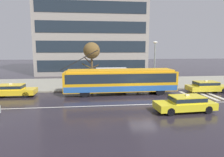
# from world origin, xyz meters

# --- Properties ---
(ground_plane) EXTENTS (160.00, 160.00, 0.00)m
(ground_plane) POSITION_xyz_m (0.00, 0.00, 0.00)
(ground_plane) COLOR #26212A
(sidewalk_slab) EXTENTS (80.00, 10.00, 0.14)m
(sidewalk_slab) POSITION_xyz_m (0.00, 9.83, 0.07)
(sidewalk_slab) COLOR gray
(sidewalk_slab) RESTS_ON ground_plane
(crosswalk_stripe_edge_near) EXTENTS (0.44, 4.40, 0.01)m
(crosswalk_stripe_edge_near) POSITION_xyz_m (5.50, 1.42, 0.00)
(crosswalk_stripe_edge_near) COLOR beige
(crosswalk_stripe_edge_near) RESTS_ON ground_plane
(crosswalk_stripe_inner_a) EXTENTS (0.44, 4.40, 0.01)m
(crosswalk_stripe_inner_a) POSITION_xyz_m (6.40, 1.42, 0.00)
(crosswalk_stripe_inner_a) COLOR beige
(crosswalk_stripe_inner_a) RESTS_ON ground_plane
(crosswalk_stripe_center) EXTENTS (0.44, 4.40, 0.01)m
(crosswalk_stripe_center) POSITION_xyz_m (7.30, 1.42, 0.00)
(crosswalk_stripe_center) COLOR beige
(crosswalk_stripe_center) RESTS_ON ground_plane
(crosswalk_stripe_inner_b) EXTENTS (0.44, 4.40, 0.01)m
(crosswalk_stripe_inner_b) POSITION_xyz_m (8.20, 1.42, 0.00)
(crosswalk_stripe_inner_b) COLOR beige
(crosswalk_stripe_inner_b) RESTS_ON ground_plane
(lane_centre_line) EXTENTS (72.00, 0.14, 0.01)m
(lane_centre_line) POSITION_xyz_m (0.00, -1.20, 0.00)
(lane_centre_line) COLOR silver
(lane_centre_line) RESTS_ON ground_plane
(trolleybus) EXTENTS (12.59, 2.62, 4.86)m
(trolleybus) POSITION_xyz_m (-1.68, 3.23, 1.51)
(trolleybus) COLOR orange
(trolleybus) RESTS_ON ground_plane
(taxi_queued_behind_bus) EXTENTS (4.64, 1.82, 1.39)m
(taxi_queued_behind_bus) POSITION_xyz_m (-13.20, 3.34, 0.70)
(taxi_queued_behind_bus) COLOR yellow
(taxi_queued_behind_bus) RESTS_ON ground_plane
(taxi_ahead_of_bus) EXTENTS (4.58, 1.79, 1.39)m
(taxi_ahead_of_bus) POSITION_xyz_m (8.33, 2.95, 0.70)
(taxi_ahead_of_bus) COLOR gold
(taxi_ahead_of_bus) RESTS_ON ground_plane
(taxi_oncoming_near) EXTENTS (4.78, 2.01, 1.39)m
(taxi_oncoming_near) POSITION_xyz_m (2.48, -3.49, 0.70)
(taxi_oncoming_near) COLOR yellow
(taxi_oncoming_near) RESTS_ON ground_plane
(bus_shelter) EXTENTS (3.81, 1.65, 2.47)m
(bus_shelter) POSITION_xyz_m (-2.39, 6.35, 1.99)
(bus_shelter) COLOR gray
(bus_shelter) RESTS_ON sidewalk_slab
(pedestrian_at_shelter) EXTENTS (1.60, 1.60, 1.97)m
(pedestrian_at_shelter) POSITION_xyz_m (-5.71, 6.97, 1.77)
(pedestrian_at_shelter) COLOR navy
(pedestrian_at_shelter) RESTS_ON sidewalk_slab
(pedestrian_approaching_curb) EXTENTS (1.49, 1.49, 1.99)m
(pedestrian_approaching_curb) POSITION_xyz_m (0.98, 5.70, 1.77)
(pedestrian_approaching_curb) COLOR navy
(pedestrian_approaching_curb) RESTS_ON sidewalk_slab
(pedestrian_walking_past) EXTENTS (1.43, 1.43, 2.02)m
(pedestrian_walking_past) POSITION_xyz_m (-0.68, 5.85, 1.78)
(pedestrian_walking_past) COLOR #282123
(pedestrian_walking_past) RESTS_ON sidewalk_slab
(pedestrian_waiting_by_pole) EXTENTS (1.25, 1.25, 1.99)m
(pedestrian_waiting_by_pole) POSITION_xyz_m (-0.89, 7.67, 1.69)
(pedestrian_waiting_by_pole) COLOR navy
(pedestrian_waiting_by_pole) RESTS_ON sidewalk_slab
(street_lamp) EXTENTS (0.60, 0.32, 5.75)m
(street_lamp) POSITION_xyz_m (3.05, 5.89, 3.60)
(street_lamp) COLOR gray
(street_lamp) RESTS_ON sidewalk_slab
(street_tree_bare) EXTENTS (2.44, 2.16, 5.69)m
(street_tree_bare) POSITION_xyz_m (-4.79, 8.10, 4.67)
(street_tree_bare) COLOR brown
(street_tree_bare) RESTS_ON sidewalk_slab
(office_tower_corner_left) EXTENTS (21.37, 13.34, 28.33)m
(office_tower_corner_left) POSITION_xyz_m (-4.57, 24.66, 14.18)
(office_tower_corner_left) COLOR gray
(office_tower_corner_left) RESTS_ON ground_plane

